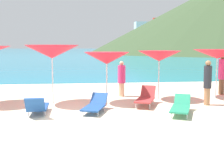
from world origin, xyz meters
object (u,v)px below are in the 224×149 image
object	(u,v)px
lounge_chair_3	(37,106)
lounge_chair_6	(146,97)
umbrella_5	(107,58)
umbrella_6	(159,56)
umbrella_7	(217,54)
beachgoer_1	(122,78)
cruise_ship	(164,38)
umbrella_4	(52,52)
beachgoer_2	(208,81)
lounge_chair_0	(95,105)
lounge_chair_2	(181,106)
beachgoer_0	(222,73)

from	to	relation	value
lounge_chair_3	lounge_chair_6	xyz separation A→B (m)	(3.96, 0.97, 0.04)
umbrella_5	umbrella_6	distance (m)	2.34
umbrella_6	umbrella_7	distance (m)	2.63
umbrella_5	lounge_chair_6	world-z (taller)	umbrella_5
beachgoer_1	cruise_ship	xyz separation A→B (m)	(57.20, 179.26, 8.30)
umbrella_4	beachgoer_1	xyz separation A→B (m)	(2.97, 1.33, -1.23)
lounge_chair_3	cruise_ship	xyz separation A→B (m)	(60.50, 182.25, 8.87)
umbrella_6	beachgoer_2	bearing A→B (deg)	-38.79
lounge_chair_0	beachgoer_2	size ratio (longest dim) A/B	0.89
lounge_chair_6	cruise_ship	size ratio (longest dim) A/B	0.03
umbrella_5	lounge_chair_0	size ratio (longest dim) A/B	1.32
umbrella_6	beachgoer_1	size ratio (longest dim) A/B	1.30
umbrella_6	lounge_chair_0	xyz separation A→B (m)	(-2.83, -1.90, -1.64)
lounge_chair_6	beachgoer_1	distance (m)	2.19
lounge_chair_2	beachgoer_1	bearing A→B (deg)	139.64
umbrella_6	lounge_chair_3	bearing A→B (deg)	-156.66
umbrella_7	lounge_chair_6	bearing A→B (deg)	-161.80
umbrella_6	lounge_chair_6	bearing A→B (deg)	-126.99
umbrella_7	lounge_chair_3	bearing A→B (deg)	-164.12
lounge_chair_0	cruise_ship	bearing A→B (deg)	91.43
umbrella_7	lounge_chair_0	size ratio (longest dim) A/B	1.45
umbrella_5	beachgoer_2	xyz separation A→B (m)	(3.88, -0.79, -0.88)
beachgoer_0	beachgoer_1	size ratio (longest dim) A/B	1.18
beachgoer_2	umbrella_4	bearing A→B (deg)	-51.32
lounge_chair_3	beachgoer_1	size ratio (longest dim) A/B	0.96
beachgoer_1	umbrella_5	bearing A→B (deg)	107.60
lounge_chair_6	beachgoer_2	world-z (taller)	beachgoer_2
lounge_chair_3	beachgoer_1	distance (m)	4.49
umbrella_6	lounge_chair_6	world-z (taller)	umbrella_6
lounge_chair_0	beachgoer_1	size ratio (longest dim) A/B	0.96
beachgoer_1	lounge_chair_2	bearing A→B (deg)	161.56
umbrella_4	lounge_chair_6	bearing A→B (deg)	-10.73
umbrella_5	umbrella_7	bearing A→B (deg)	6.12
umbrella_4	lounge_chair_3	world-z (taller)	umbrella_4
lounge_chair_6	beachgoer_2	distance (m)	2.49
lounge_chair_2	beachgoer_2	xyz separation A→B (m)	(1.52, 1.23, 0.68)
lounge_chair_3	beachgoer_2	world-z (taller)	beachgoer_2
lounge_chair_3	cruise_ship	world-z (taller)	cruise_ship
lounge_chair_0	cruise_ship	world-z (taller)	cruise_ship
umbrella_7	beachgoer_0	bearing A→B (deg)	50.19
lounge_chair_2	beachgoer_2	size ratio (longest dim) A/B	0.98
umbrella_7	beachgoer_2	size ratio (longest dim) A/B	1.30
umbrella_5	lounge_chair_6	xyz separation A→B (m)	(1.47, -0.61, -1.50)
umbrella_5	cruise_ship	distance (m)	189.90
lounge_chair_6	cruise_ship	bearing A→B (deg)	95.96
lounge_chair_2	lounge_chair_3	xyz separation A→B (m)	(-4.84, 0.44, 0.02)
beachgoer_0	beachgoer_2	distance (m)	2.85
umbrella_4	lounge_chair_6	xyz separation A→B (m)	(3.63, -0.69, -1.77)
beachgoer_2	cruise_ship	bearing A→B (deg)	-149.72
lounge_chair_3	beachgoer_0	xyz separation A→B (m)	(8.16, 3.00, 0.75)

